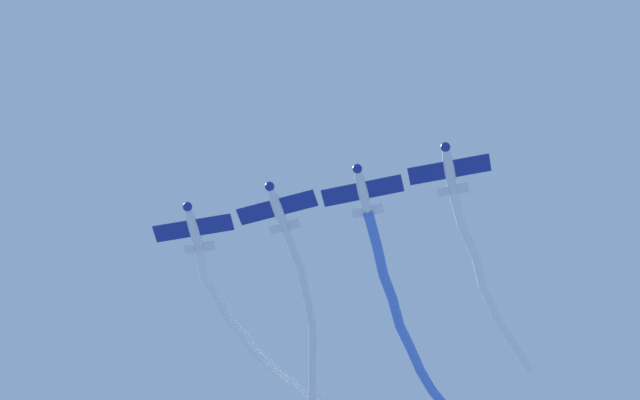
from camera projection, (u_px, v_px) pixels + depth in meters
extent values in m
ellipsoid|color=silver|center=(194.00, 229.00, 81.99)|extent=(4.06, 2.54, 0.84)
sphere|color=navy|center=(188.00, 207.00, 81.02)|extent=(0.95, 0.95, 0.71)
ellipsoid|color=#1E2847|center=(193.00, 221.00, 82.01)|extent=(1.17, 0.95, 0.45)
cube|color=navy|center=(193.00, 228.00, 81.82)|extent=(3.86, 5.98, 0.11)
cube|color=silver|center=(200.00, 247.00, 82.91)|extent=(1.72, 2.44, 0.09)
cube|color=navy|center=(200.00, 243.00, 83.24)|extent=(0.89, 0.51, 1.16)
cylinder|color=white|center=(203.00, 263.00, 83.87)|extent=(2.77, 2.06, 1.60)
cylinder|color=white|center=(212.00, 286.00, 85.53)|extent=(2.84, 1.53, 1.19)
cylinder|color=white|center=(224.00, 308.00, 87.13)|extent=(2.79, 1.73, 1.46)
cylinder|color=white|center=(235.00, 326.00, 88.72)|extent=(2.54, 1.19, 1.41)
cylinder|color=white|center=(249.00, 342.00, 90.31)|extent=(2.83, 1.40, 1.50)
cylinder|color=white|center=(265.00, 360.00, 92.00)|extent=(3.05, 1.04, 1.40)
cylinder|color=white|center=(283.00, 375.00, 93.64)|extent=(2.58, 0.87, 1.55)
cylinder|color=white|center=(301.00, 389.00, 95.32)|extent=(3.06, 0.86, 1.57)
sphere|color=white|center=(200.00, 252.00, 82.96)|extent=(0.85, 0.85, 0.85)
sphere|color=white|center=(205.00, 274.00, 84.78)|extent=(0.85, 0.85, 0.85)
sphere|color=white|center=(219.00, 298.00, 86.29)|extent=(0.85, 0.85, 0.85)
sphere|color=white|center=(228.00, 318.00, 87.98)|extent=(0.85, 0.85, 0.85)
sphere|color=white|center=(242.00, 334.00, 89.46)|extent=(0.85, 0.85, 0.85)
sphere|color=white|center=(256.00, 351.00, 91.16)|extent=(0.85, 0.85, 0.85)
sphere|color=white|center=(275.00, 370.00, 92.84)|extent=(0.85, 0.85, 0.85)
sphere|color=white|center=(291.00, 381.00, 94.43)|extent=(0.85, 0.85, 0.85)
sphere|color=white|center=(311.00, 396.00, 96.22)|extent=(0.85, 0.85, 0.85)
ellipsoid|color=silver|center=(278.00, 208.00, 81.44)|extent=(4.14, 2.19, 0.84)
sphere|color=navy|center=(270.00, 186.00, 80.50)|extent=(0.91, 0.91, 0.71)
ellipsoid|color=#1E2847|center=(276.00, 200.00, 81.47)|extent=(1.16, 0.88, 0.45)
cube|color=navy|center=(277.00, 208.00, 81.28)|extent=(3.35, 6.09, 0.11)
cube|color=silver|center=(285.00, 227.00, 82.34)|extent=(1.53, 2.46, 0.09)
cube|color=navy|center=(285.00, 223.00, 82.68)|extent=(0.92, 0.42, 1.16)
cylinder|color=white|center=(293.00, 249.00, 83.23)|extent=(3.39, 1.70, 0.70)
cylinder|color=white|center=(303.00, 282.00, 84.67)|extent=(2.92, 1.79, 0.90)
cylinder|color=white|center=(310.00, 312.00, 86.04)|extent=(2.80, 1.87, 0.81)
cylinder|color=white|center=(312.00, 341.00, 87.64)|extent=(2.85, 2.31, 0.81)
cylinder|color=white|center=(312.00, 369.00, 89.25)|extent=(2.78, 2.30, 0.67)
cylinder|color=white|center=(312.00, 396.00, 90.77)|extent=(2.65, 2.14, 0.74)
sphere|color=white|center=(286.00, 231.00, 82.39)|extent=(0.62, 0.62, 0.62)
sphere|color=white|center=(300.00, 266.00, 84.07)|extent=(0.62, 0.62, 0.62)
sphere|color=white|center=(307.00, 298.00, 85.26)|extent=(0.62, 0.62, 0.62)
sphere|color=white|center=(312.00, 326.00, 86.81)|extent=(0.62, 0.62, 0.62)
sphere|color=white|center=(312.00, 355.00, 88.48)|extent=(0.62, 0.62, 0.62)
sphere|color=white|center=(312.00, 384.00, 90.03)|extent=(0.62, 0.62, 0.62)
ellipsoid|color=silver|center=(363.00, 192.00, 80.38)|extent=(4.10, 2.41, 0.84)
sphere|color=navy|center=(357.00, 169.00, 79.42)|extent=(0.94, 0.94, 0.71)
ellipsoid|color=#1E2847|center=(361.00, 184.00, 80.40)|extent=(1.16, 0.92, 0.45)
cube|color=navy|center=(363.00, 191.00, 80.21)|extent=(3.66, 6.03, 0.11)
cube|color=silver|center=(368.00, 211.00, 81.28)|extent=(1.65, 2.45, 0.09)
cube|color=navy|center=(367.00, 207.00, 81.62)|extent=(0.90, 0.47, 1.16)
cylinder|color=#4C75DB|center=(373.00, 230.00, 82.19)|extent=(3.09, 1.86, 1.14)
cylinder|color=#4C75DB|center=(380.00, 260.00, 83.91)|extent=(3.07, 1.95, 1.17)
cylinder|color=#4C75DB|center=(388.00, 286.00, 85.48)|extent=(2.77, 1.57, 1.02)
cylinder|color=#4C75DB|center=(396.00, 312.00, 87.14)|extent=(3.23, 1.93, 1.31)
cylinder|color=#4C75DB|center=(405.00, 337.00, 89.00)|extent=(3.13, 1.54, 1.34)
cylinder|color=#4C75DB|center=(415.00, 359.00, 90.71)|extent=(3.03, 1.56, 1.14)
cylinder|color=#4C75DB|center=(426.00, 381.00, 92.43)|extent=(3.08, 1.39, 1.40)
cylinder|color=#4C75DB|center=(439.00, 399.00, 94.16)|extent=(3.01, 1.07, 1.31)
sphere|color=#4C75DB|center=(369.00, 215.00, 81.34)|extent=(0.79, 0.79, 0.79)
sphere|color=#4C75DB|center=(377.00, 245.00, 83.04)|extent=(0.79, 0.79, 0.79)
sphere|color=#4C75DB|center=(383.00, 274.00, 84.77)|extent=(0.79, 0.79, 0.79)
sphere|color=#4C75DB|center=(392.00, 298.00, 86.19)|extent=(0.79, 0.79, 0.79)
sphere|color=#4C75DB|center=(399.00, 325.00, 88.10)|extent=(0.79, 0.79, 0.79)
sphere|color=#4C75DB|center=(410.00, 348.00, 89.90)|extent=(0.79, 0.79, 0.79)
sphere|color=#4C75DB|center=(420.00, 371.00, 91.52)|extent=(0.79, 0.79, 0.79)
sphere|color=#4C75DB|center=(432.00, 390.00, 93.33)|extent=(0.79, 0.79, 0.79)
ellipsoid|color=silver|center=(449.00, 170.00, 79.83)|extent=(4.08, 2.48, 0.84)
sphere|color=navy|center=(445.00, 147.00, 78.87)|extent=(0.95, 0.95, 0.71)
ellipsoid|color=#1E2847|center=(448.00, 162.00, 79.85)|extent=(1.17, 0.94, 0.45)
cube|color=navy|center=(449.00, 169.00, 79.66)|extent=(3.77, 6.01, 0.11)
cube|color=silver|center=(453.00, 190.00, 80.74)|extent=(1.69, 2.45, 0.09)
cube|color=navy|center=(452.00, 186.00, 81.08)|extent=(0.89, 0.49, 1.16)
cylinder|color=white|center=(458.00, 210.00, 81.76)|extent=(3.23, 1.71, 1.19)
cylinder|color=white|center=(469.00, 241.00, 83.53)|extent=(3.26, 1.33, 0.86)
cylinder|color=white|center=(479.00, 271.00, 85.23)|extent=(3.15, 1.74, 1.05)
cylinder|color=white|center=(489.00, 301.00, 87.01)|extent=(3.60, 1.47, 0.83)
cylinder|color=white|center=(505.00, 330.00, 88.72)|extent=(3.37, 1.02, 0.94)
cylinder|color=white|center=(521.00, 356.00, 90.59)|extent=(3.78, 1.15, 1.24)
sphere|color=white|center=(454.00, 195.00, 80.80)|extent=(0.66, 0.66, 0.66)
sphere|color=white|center=(462.00, 225.00, 82.73)|extent=(0.66, 0.66, 0.66)
sphere|color=white|center=(476.00, 256.00, 84.33)|extent=(0.66, 0.66, 0.66)
sphere|color=white|center=(482.00, 285.00, 86.12)|extent=(0.66, 0.66, 0.66)
sphere|color=white|center=(496.00, 317.00, 87.89)|extent=(0.66, 0.66, 0.66)
sphere|color=white|center=(513.00, 343.00, 89.55)|extent=(0.66, 0.66, 0.66)
sphere|color=white|center=(529.00, 369.00, 91.64)|extent=(0.66, 0.66, 0.66)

